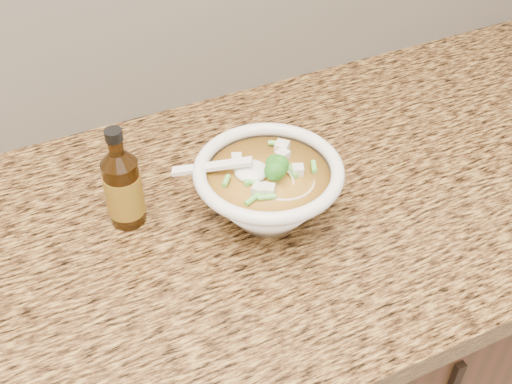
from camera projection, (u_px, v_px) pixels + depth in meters
name	position (u px, v px, depth m)	size (l,w,h in m)	color
counter_slab	(36.00, 288.00, 0.90)	(4.00, 0.68, 0.04)	#A8803D
soup_bowl	(268.00, 191.00, 0.95)	(0.24, 0.22, 0.12)	white
hot_sauce_bottle	(123.00, 188.00, 0.93)	(0.06, 0.06, 0.17)	#3C2008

